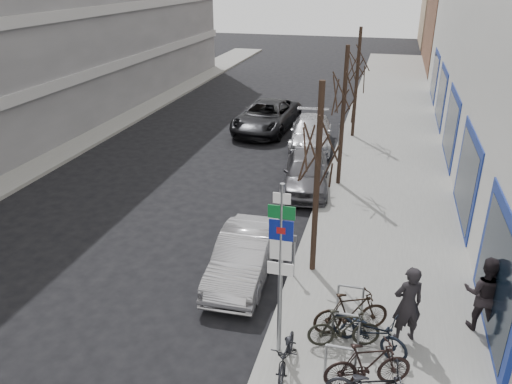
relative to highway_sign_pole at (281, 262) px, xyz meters
The scene contains 25 objects.
ground 3.44m from the highway_sign_pole, behind, with size 120.00×120.00×0.00m, color black.
sidewalk_east 10.50m from the highway_sign_pole, 78.15° to the left, with size 5.00×70.00×0.15m, color slate.
sidewalk_west 16.90m from the highway_sign_pole, 143.24° to the left, with size 3.00×70.00×0.15m, color slate.
brick_building_far 41.42m from the highway_sign_pole, 75.16° to the left, with size 12.00×14.00×8.00m, color brown.
tan_building_far 56.16m from the highway_sign_pole, 78.59° to the left, with size 13.00×12.00×9.00m, color #937A5B.
highway_sign_pole is the anchor object (origin of this frame).
bike_rack 2.36m from the highway_sign_pole, 23.59° to the left, with size 0.66×2.26×0.83m.
tree_near 3.88m from the highway_sign_pole, 86.74° to the left, with size 1.80×1.80×5.50m.
tree_mid 10.15m from the highway_sign_pole, 88.86° to the left, with size 1.80×1.80×5.50m.
tree_far 16.59m from the highway_sign_pole, 89.31° to the left, with size 1.80×1.80×5.50m.
meter_front 3.39m from the highway_sign_pole, 94.75° to the left, with size 0.10×0.08×1.27m.
meter_mid 8.65m from the highway_sign_pole, 91.68° to the left, with size 0.10×0.08×1.27m.
meter_back 14.10m from the highway_sign_pole, 91.02° to the left, with size 0.10×0.08×1.27m.
bike_near_left 1.93m from the highway_sign_pole, 59.77° to the right, with size 0.46×1.52×0.93m, color black.
bike_near_right 2.68m from the highway_sign_pole, 16.17° to the right, with size 0.55×1.83×1.11m, color black.
bike_mid_curb 2.64m from the highway_sign_pole, 16.71° to the left, with size 0.56×1.86×1.13m, color black.
bike_mid_inner 2.32m from the highway_sign_pole, 20.49° to the left, with size 0.49×1.65×1.00m, color black.
bike_far_curb 2.89m from the highway_sign_pole, 26.32° to the right, with size 0.53×1.77×1.08m, color black.
bike_far_inner 2.52m from the highway_sign_pole, 35.58° to the left, with size 0.54×1.83×1.11m, color black.
parked_car_front 3.74m from the highway_sign_pole, 119.84° to the left, with size 1.41×4.04×1.33m, color #B4B4B9.
parked_car_mid 9.61m from the highway_sign_pole, 96.07° to the left, with size 1.71×4.25×1.45m, color #535257.
parked_car_back 14.86m from the highway_sign_pole, 96.51° to the left, with size 1.97×4.84×1.40m, color #B1B1B7.
lane_car 17.32m from the highway_sign_pole, 104.75° to the left, with size 2.61×5.65×1.57m, color black.
pedestrian_near 3.22m from the highway_sign_pole, 22.90° to the left, with size 0.70×0.46×1.91m, color black.
pedestrian_far 5.02m from the highway_sign_pole, 24.58° to the left, with size 0.71×0.48×1.92m, color black.
Camera 1 is at (4.18, -8.60, 7.93)m, focal length 35.00 mm.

